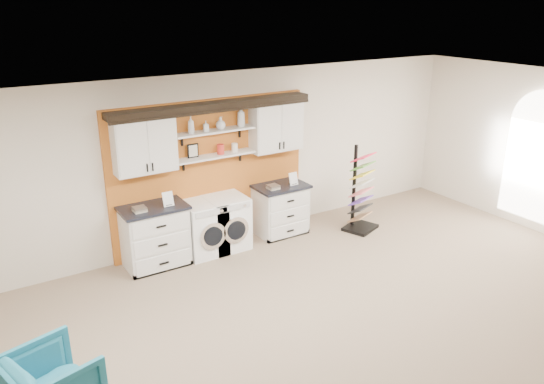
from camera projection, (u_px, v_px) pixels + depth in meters
floor at (374, 371)px, 5.83m from camera, size 10.00×10.00×0.00m
ceiling at (394, 121)px, 4.87m from camera, size 10.00×10.00×0.00m
wall_back at (210, 161)px, 8.54m from camera, size 10.00×0.00×10.00m
accent_panel at (211, 173)px, 8.58m from camera, size 3.40×0.07×2.40m
upper_cabinet_left at (144, 144)px, 7.64m from camera, size 0.90×0.35×0.84m
upper_cabinet_right at (276, 126)px, 8.77m from camera, size 0.90×0.35×0.84m
shelf_lower at (215, 156)px, 8.33m from camera, size 1.32×0.28×0.03m
shelf_upper at (214, 131)px, 8.19m from camera, size 1.32×0.28×0.03m
crown_molding at (213, 105)px, 8.07m from camera, size 3.30×0.41×0.13m
window_arched at (537, 153)px, 9.02m from camera, size 0.06×1.10×2.25m
picture_frame at (193, 151)px, 8.15m from camera, size 0.18×0.02×0.22m
canister_red at (221, 149)px, 8.35m from camera, size 0.11×0.11×0.16m
canister_cream at (235, 148)px, 8.48m from camera, size 0.10×0.10×0.14m
base_cabinet_left at (155, 236)px, 8.00m from camera, size 0.99×0.66×0.97m
base_cabinet_right at (280, 209)px, 9.14m from camera, size 0.90×0.66×0.88m
washer at (204, 228)px, 8.42m from camera, size 0.62×0.71×0.87m
dryer at (226, 222)px, 8.62m from camera, size 0.63×0.71×0.87m
sample_rack at (360, 203)px, 9.27m from camera, size 0.68×0.62×1.52m
soap_bottle_a at (191, 125)px, 7.95m from camera, size 0.14×0.14×0.26m
soap_bottle_b at (206, 126)px, 8.09m from camera, size 0.08×0.09×0.16m
soap_bottle_c at (221, 123)px, 8.21m from camera, size 0.18×0.18×0.19m
soap_bottle_d at (241, 116)px, 8.37m from camera, size 0.15×0.15×0.32m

